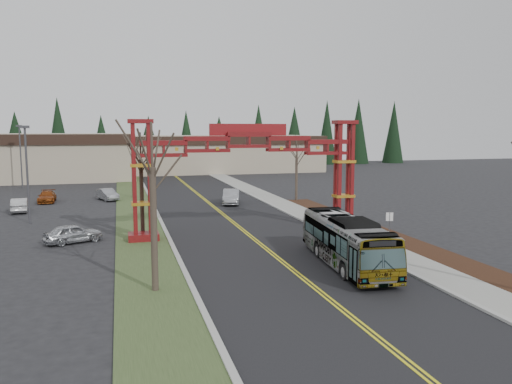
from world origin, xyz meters
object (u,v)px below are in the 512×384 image
object	(u,v)px
street_sign	(389,221)
barrel_south	(366,226)
parked_car_mid_a	(47,197)
bare_tree_median_near	(152,169)
parked_car_far_a	(107,194)
parked_car_near_a	(73,233)
parked_car_near_b	(20,205)
barrel_mid	(342,220)
retail_building_east	(219,153)
bare_tree_median_far	(132,151)
light_pole_near	(27,167)
light_pole_far	(20,152)
bare_tree_right_far	(297,157)
gateway_arch	(248,158)
bare_tree_median_mid	(141,160)
barrel_north	(339,216)
silver_sedan	(231,197)
transit_bus	(347,241)

from	to	relation	value
street_sign	barrel_south	world-z (taller)	street_sign
parked_car_mid_a	bare_tree_median_near	bearing A→B (deg)	-76.91
parked_car_far_a	parked_car_near_a	bearing A→B (deg)	-116.59
parked_car_near_b	barrel_mid	bearing A→B (deg)	144.05
retail_building_east	bare_tree_median_far	bearing A→B (deg)	-115.69
parked_car_mid_a	light_pole_near	xyz separation A→B (m)	(0.29, -13.49, 4.28)
street_sign	barrel_south	distance (m)	4.24
barrel_mid	parked_car_far_a	bearing A→B (deg)	132.34
bare_tree_median_near	street_sign	xyz separation A→B (m)	(17.09, 6.61, -4.64)
parked_car_mid_a	light_pole_far	bearing A→B (deg)	106.25
light_pole_far	street_sign	world-z (taller)	light_pole_far
light_pole_far	light_pole_near	bearing A→B (deg)	-79.31
bare_tree_right_far	street_sign	size ratio (longest dim) A/B	3.17
parked_car_near_b	retail_building_east	bearing A→B (deg)	-130.38
retail_building_east	street_sign	distance (m)	67.40
gateway_arch	bare_tree_median_mid	size ratio (longest dim) A/B	2.29
gateway_arch	bare_tree_median_far	bearing A→B (deg)	108.06
light_pole_far	barrel_mid	distance (m)	49.00
gateway_arch	parked_car_mid_a	world-z (taller)	gateway_arch
parked_car_mid_a	light_pole_near	distance (m)	14.16
barrel_mid	barrel_north	size ratio (longest dim) A/B	0.96
barrel_north	street_sign	bearing A→B (deg)	-91.61
bare_tree_median_near	bare_tree_median_far	distance (m)	36.57
parked_car_near_b	bare_tree_median_mid	bearing A→B (deg)	118.26
parked_car_mid_a	bare_tree_median_far	xyz separation A→B (m)	(9.54, 1.41, 5.04)
silver_sedan	bare_tree_median_far	distance (m)	14.00
bare_tree_median_mid	light_pole_near	xyz separation A→B (m)	(-9.24, 8.61, -0.98)
retail_building_east	light_pole_far	distance (m)	40.09
silver_sedan	parked_car_mid_a	bearing A→B (deg)	174.84
parked_car_near_b	bare_tree_median_near	bearing A→B (deg)	103.95
gateway_arch	bare_tree_right_far	xyz separation A→B (m)	(10.00, 16.66, -0.90)
transit_bus	bare_tree_median_far	size ratio (longest dim) A/B	1.38
barrel_north	bare_tree_right_far	bearing A→B (deg)	87.13
light_pole_far	bare_tree_right_far	bearing A→B (deg)	-34.17
parked_car_near_b	bare_tree_median_far	world-z (taller)	bare_tree_median_far
street_sign	silver_sedan	bearing A→B (deg)	107.49
barrel_mid	bare_tree_median_far	bearing A→B (deg)	125.90
silver_sedan	bare_tree_median_near	distance (m)	30.62
retail_building_east	bare_tree_median_far	world-z (taller)	bare_tree_median_far
parked_car_mid_a	parked_car_far_a	distance (m)	6.54
bare_tree_median_mid	barrel_north	world-z (taller)	bare_tree_median_mid
light_pole_far	barrel_mid	world-z (taller)	light_pole_far
parked_car_mid_a	bare_tree_median_near	size ratio (longest dim) A/B	0.51
gateway_arch	parked_car_near_b	distance (m)	26.05
gateway_arch	bare_tree_median_mid	bearing A→B (deg)	172.68
parked_car_near_b	light_pole_far	xyz separation A→B (m)	(-3.49, 22.21, 4.40)
light_pole_near	light_pole_far	size ratio (longest dim) A/B	0.97
bare_tree_median_far	barrel_south	size ratio (longest dim) A/B	8.28
bare_tree_median_near	gateway_arch	bearing A→B (deg)	56.36
retail_building_east	barrel_mid	world-z (taller)	retail_building_east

